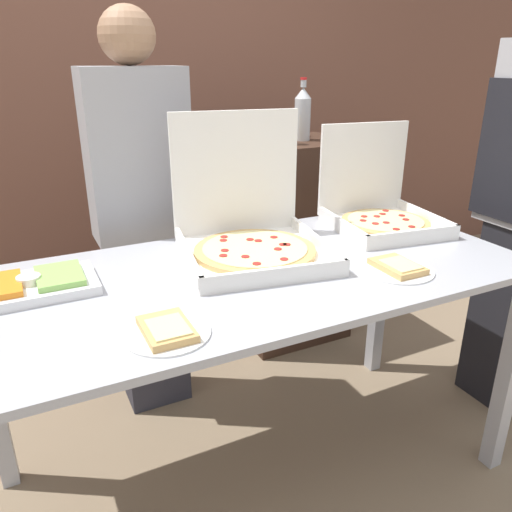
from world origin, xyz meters
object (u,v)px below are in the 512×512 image
object	(u,v)px
soda_can_colored	(290,132)
soda_bottle	(303,113)
paper_plate_front_right	(167,331)
soda_can_silver	(294,125)
veggie_tray	(30,286)
pizza_box_near_left	(379,209)
paper_plate_front_left	(398,268)
person_guest_cap	(143,218)
pizza_box_near_right	(250,230)

from	to	relation	value
soda_can_colored	soda_bottle	bearing A→B (deg)	36.64
paper_plate_front_right	soda_can_silver	xyz separation A→B (m)	(1.14, 1.32, 0.31)
paper_plate_front_right	veggie_tray	distance (m)	0.52
pizza_box_near_left	soda_can_silver	size ratio (longest dim) A/B	3.84
paper_plate_front_right	soda_can_colored	size ratio (longest dim) A/B	1.82
paper_plate_front_right	veggie_tray	bearing A→B (deg)	125.08
paper_plate_front_right	pizza_box_near_left	bearing A→B (deg)	24.08
paper_plate_front_right	soda_can_colored	xyz separation A→B (m)	(0.98, 1.10, 0.31)
paper_plate_front_left	person_guest_cap	size ratio (longest dim) A/B	0.14
pizza_box_near_left	paper_plate_front_left	world-z (taller)	pizza_box_near_left
veggie_tray	soda_can_silver	world-z (taller)	soda_can_silver
veggie_tray	person_guest_cap	xyz separation A→B (m)	(0.47, 0.51, 0.01)
pizza_box_near_right	soda_bottle	world-z (taller)	soda_bottle
pizza_box_near_right	soda_can_colored	size ratio (longest dim) A/B	4.66
soda_can_silver	soda_can_colored	bearing A→B (deg)	-124.80
pizza_box_near_left	paper_plate_front_left	size ratio (longest dim) A/B	1.98
person_guest_cap	soda_can_silver	bearing A→B (deg)	-158.11
soda_can_colored	person_guest_cap	xyz separation A→B (m)	(-0.81, -0.17, -0.29)
pizza_box_near_right	soda_can_silver	xyz separation A→B (m)	(0.69, 0.88, 0.23)
pizza_box_near_left	person_guest_cap	size ratio (longest dim) A/B	0.28
pizza_box_near_left	soda_can_silver	xyz separation A→B (m)	(0.07, 0.84, 0.25)
pizza_box_near_right	paper_plate_front_left	size ratio (longest dim) A/B	2.40
veggie_tray	soda_bottle	size ratio (longest dim) A/B	1.23
pizza_box_near_left	paper_plate_front_left	bearing A→B (deg)	-113.72
pizza_box_near_left	paper_plate_front_right	distance (m)	1.17
soda_bottle	soda_can_colored	size ratio (longest dim) A/B	2.53
soda_can_silver	soda_can_colored	xyz separation A→B (m)	(-0.15, -0.22, 0.00)
soda_can_colored	paper_plate_front_left	bearing A→B (deg)	-99.52
veggie_tray	soda_can_colored	xyz separation A→B (m)	(1.28, 0.68, 0.30)
paper_plate_front_left	soda_can_colored	xyz separation A→B (m)	(0.17, 1.04, 0.31)
pizza_box_near_left	paper_plate_front_left	xyz separation A→B (m)	(-0.25, -0.41, -0.06)
pizza_box_near_right	paper_plate_front_right	distance (m)	0.63
veggie_tray	soda_bottle	xyz separation A→B (m)	(1.41, 0.77, 0.37)
person_guest_cap	pizza_box_near_left	bearing A→B (deg)	152.71
pizza_box_near_right	veggie_tray	xyz separation A→B (m)	(-0.74, -0.01, -0.06)
soda_can_colored	person_guest_cap	distance (m)	0.87
veggie_tray	person_guest_cap	size ratio (longest dim) A/B	0.22
soda_bottle	soda_can_silver	size ratio (longest dim) A/B	2.53
soda_can_silver	pizza_box_near_left	bearing A→B (deg)	-94.84
pizza_box_near_right	paper_plate_front_right	world-z (taller)	pizza_box_near_right
pizza_box_near_right	pizza_box_near_left	bearing A→B (deg)	12.93
pizza_box_near_left	soda_can_colored	distance (m)	0.68
paper_plate_front_right	pizza_box_near_right	bearing A→B (deg)	44.52
pizza_box_near_right	veggie_tray	distance (m)	0.74
soda_can_silver	soda_can_colored	size ratio (longest dim) A/B	1.00
pizza_box_near_left	veggie_tray	world-z (taller)	pizza_box_near_left
pizza_box_near_left	veggie_tray	bearing A→B (deg)	-169.96
soda_can_colored	person_guest_cap	bearing A→B (deg)	-168.28
paper_plate_front_left	soda_can_colored	size ratio (longest dim) A/B	1.94
veggie_tray	paper_plate_front_left	bearing A→B (deg)	-18.09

